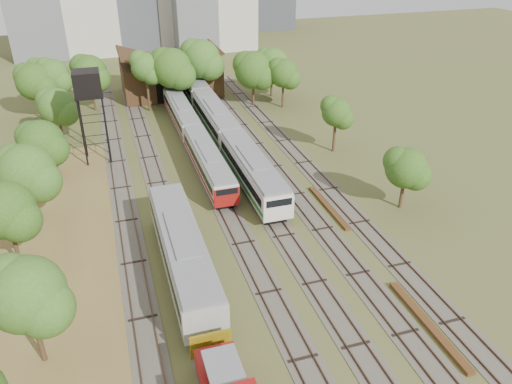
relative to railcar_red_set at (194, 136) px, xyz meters
name	(u,v)px	position (x,y,z in m)	size (l,w,h in m)	color
ground	(307,313)	(2.00, -33.48, -1.76)	(240.00, 240.00, 0.00)	#475123
dry_grass_patch	(60,294)	(-16.00, -25.48, -1.74)	(14.00, 60.00, 0.04)	brown
tracks	(220,174)	(1.33, -8.48, -1.72)	(24.60, 80.00, 0.19)	#4C473D
railcar_red_set	(194,136)	(0.00, 0.00, 0.00)	(2.70, 34.58, 3.33)	black
railcar_green_set	(215,119)	(4.00, 4.45, 0.27)	(3.11, 52.08, 3.85)	black
railcar_rear	(163,79)	(0.00, 27.25, 0.13)	(2.89, 16.07, 3.57)	black
old_grey_coach	(183,252)	(-6.00, -25.90, 0.46)	(3.29, 18.00, 4.07)	black
water_tower	(87,86)	(-12.02, 0.09, 7.65)	(3.23, 3.23, 11.17)	black
rail_pile_near	(428,324)	(10.00, -37.42, -1.60)	(0.65, 9.70, 0.32)	#583619
rail_pile_far	(328,207)	(10.20, -19.58, -1.62)	(0.56, 8.95, 0.29)	#583619
maintenance_shed	(171,76)	(1.00, 24.50, 1.15)	(16.45, 11.55, 7.58)	#342213
tree_band_left	(30,155)	(-18.46, -8.27, 3.39)	(8.26, 74.80, 8.40)	#382616
tree_band_far	(186,67)	(2.50, 17.18, 4.43)	(39.05, 10.72, 9.95)	#382616
tree_band_right	(329,108)	(17.02, -4.11, 3.32)	(5.01, 37.75, 7.68)	#382616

